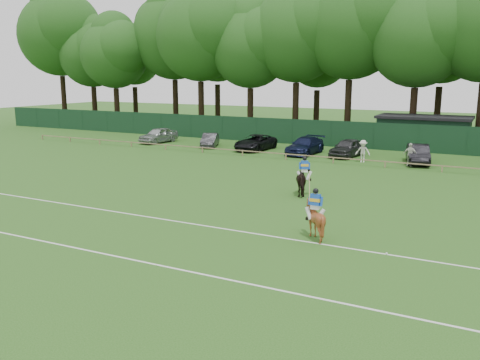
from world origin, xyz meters
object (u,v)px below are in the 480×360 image
Objects in this scene: polo_ball at (387,254)px; sedan_silver at (158,135)px; sedan_navy at (305,146)px; estate_black at (418,154)px; sedan_grey at (210,140)px; hatch_grey at (348,148)px; utility_shed at (423,132)px; horse_dark at (304,180)px; suv_black at (255,143)px; horse_chestnut at (315,220)px; spectator_left at (363,151)px; spectator_mid at (410,155)px.

sedan_silver is at bearing 140.44° from polo_ball.
sedan_navy is 9.50m from estate_black.
hatch_grey reaches higher than sedan_grey.
sedan_navy is at bearing 117.34° from polo_ball.
utility_shed is (18.34, 8.43, 0.90)m from sedan_grey.
utility_shed is (8.60, 8.63, 0.80)m from sedan_navy.
horse_dark is 17.82m from suv_black.
hatch_grey is (8.57, 0.15, 0.06)m from suv_black.
horse_dark is at bearing -74.81° from hatch_grey.
horse_dark reaches higher than sedan_silver.
horse_chestnut is at bearing 87.48° from horse_dark.
hatch_grey reaches higher than sedan_navy.
horse_dark is at bearing -98.06° from spectator_left.
spectator_mid is at bearing -8.18° from spectator_left.
horse_dark is 1.15× the size of spectator_left.
sedan_silver is 6.14m from sedan_grey.
suv_black is 4.89m from sedan_navy.
horse_chestnut is at bearing -88.62° from spectator_left.
utility_shed is (24.48, 8.34, 0.77)m from sedan_silver.
utility_shed is (-0.89, 9.11, 0.79)m from estate_black.
spectator_left is at bearing 1.76° from sedan_silver.
sedan_navy is 1.12× the size of estate_black.
spectator_left is at bearing -40.72° from hatch_grey.
sedan_silver is at bearing 156.95° from sedan_grey.
spectator_mid is (3.86, 12.56, 0.02)m from horse_dark.
hatch_grey is 9.66m from utility_shed.
estate_black reaches higher than suv_black.
sedan_grey is 31.07m from polo_ball.
spectator_left reaches higher than suv_black.
spectator_mid reaches higher than sedan_grey.
spectator_mid is (0.71, 19.81, 0.07)m from horse_chestnut.
sedan_silver is 2.57× the size of spectator_left.
horse_chestnut is 30.35m from utility_shed.
horse_chestnut reaches higher than estate_black.
horse_dark is 20.96m from sedan_grey.
utility_shed is at bearing 95.85° from spectator_mid.
sedan_navy is 0.60× the size of utility_shed.
horse_dark is 14.61m from estate_black.
polo_ball is at bearing -61.70° from hatch_grey.
utility_shed reaches higher than hatch_grey.
sedan_silver is 25.38m from estate_black.
sedan_silver is 0.54× the size of utility_shed.
horse_dark is at bearing -103.97° from spectator_mid.
sedan_silver is at bearing -177.13° from suv_black.
estate_black is 4.20m from spectator_left.
suv_black is 10.59m from spectator_left.
spectator_mid is at bearing 2.38° from sedan_silver.
hatch_grey is 24.09m from polo_ball.
polo_ball is at bearing -50.58° from suv_black.
hatch_grey is (13.42, 0.15, 0.12)m from sedan_grey.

